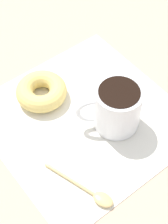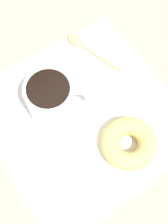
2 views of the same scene
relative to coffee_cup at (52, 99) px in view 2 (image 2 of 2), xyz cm
name	(u,v)px [view 2 (image 2 of 2)]	position (x,y,z in cm)	size (l,w,h in cm)	color
ground_plane	(73,120)	(-1.90, 3.58, -5.95)	(120.00, 120.00, 2.00)	tan
napkin	(84,116)	(-3.84, 4.55, -4.80)	(34.33, 34.33, 0.30)	white
coffee_cup	(52,99)	(0.00, 0.00, 0.00)	(11.04, 8.85, 9.02)	white
donut	(129,143)	(-6.72, 14.08, -2.94)	(10.11, 10.11, 3.43)	#E5C66B
spoon	(82,45)	(-12.97, -8.36, -4.25)	(5.06, 13.63, 0.90)	#D8B772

